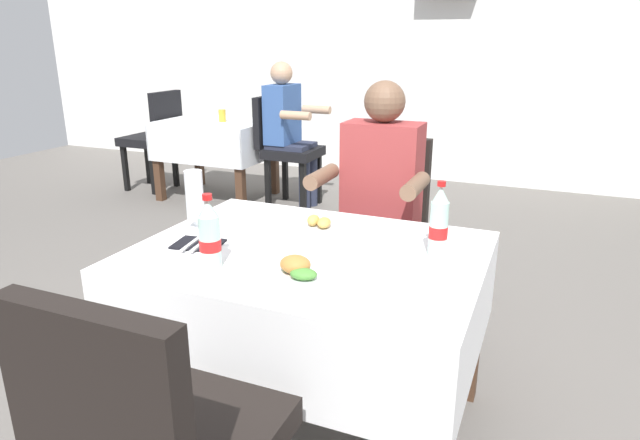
% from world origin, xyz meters
% --- Properties ---
extents(ground_plane, '(11.00, 11.00, 0.00)m').
position_xyz_m(ground_plane, '(0.00, 0.00, 0.00)').
color(ground_plane, '#66605B').
extents(back_wall, '(11.00, 0.12, 2.79)m').
position_xyz_m(back_wall, '(0.00, 4.11, 1.39)').
color(back_wall, white).
rests_on(back_wall, ground).
extents(main_dining_table, '(1.21, 0.92, 0.72)m').
position_xyz_m(main_dining_table, '(0.12, -0.07, 0.56)').
color(main_dining_table, white).
rests_on(main_dining_table, ground).
extents(chair_far_diner_seat, '(0.44, 0.50, 0.97)m').
position_xyz_m(chair_far_diner_seat, '(0.12, 0.78, 0.55)').
color(chair_far_diner_seat, black).
rests_on(chair_far_diner_seat, ground).
extents(seated_diner_far, '(0.50, 0.46, 1.26)m').
position_xyz_m(seated_diner_far, '(0.15, 0.67, 0.71)').
color(seated_diner_far, '#282D42').
rests_on(seated_diner_far, ground).
extents(plate_near_camera, '(0.25, 0.25, 0.07)m').
position_xyz_m(plate_near_camera, '(0.18, -0.31, 0.75)').
color(plate_near_camera, white).
rests_on(plate_near_camera, main_dining_table).
extents(plate_far_diner, '(0.24, 0.24, 0.06)m').
position_xyz_m(plate_far_diner, '(0.06, 0.15, 0.74)').
color(plate_far_diner, white).
rests_on(plate_far_diner, main_dining_table).
extents(beer_glass_left, '(0.07, 0.07, 0.23)m').
position_xyz_m(beer_glass_left, '(-0.39, -0.03, 0.84)').
color(beer_glass_left, white).
rests_on(beer_glass_left, main_dining_table).
extents(cola_bottle_primary, '(0.07, 0.07, 0.25)m').
position_xyz_m(cola_bottle_primary, '(-0.11, -0.34, 0.83)').
color(cola_bottle_primary, silver).
rests_on(cola_bottle_primary, main_dining_table).
extents(cola_bottle_secondary, '(0.06, 0.06, 0.26)m').
position_xyz_m(cola_bottle_secondary, '(0.55, 0.04, 0.84)').
color(cola_bottle_secondary, silver).
rests_on(cola_bottle_secondary, main_dining_table).
extents(napkin_cutlery_set, '(0.19, 0.20, 0.01)m').
position_xyz_m(napkin_cutlery_set, '(-0.26, -0.19, 0.73)').
color(napkin_cutlery_set, black).
rests_on(napkin_cutlery_set, main_dining_table).
extents(background_dining_table, '(0.99, 0.75, 0.72)m').
position_xyz_m(background_dining_table, '(-2.01, 2.58, 0.54)').
color(background_dining_table, white).
rests_on(background_dining_table, ground).
extents(background_chair_left, '(0.50, 0.44, 0.97)m').
position_xyz_m(background_chair_left, '(-2.71, 2.58, 0.55)').
color(background_chair_left, black).
rests_on(background_chair_left, ground).
extents(background_chair_right, '(0.50, 0.44, 0.97)m').
position_xyz_m(background_chair_right, '(-1.30, 2.58, 0.55)').
color(background_chair_right, black).
rests_on(background_chair_right, ground).
extents(background_patron, '(0.46, 0.50, 1.26)m').
position_xyz_m(background_patron, '(-1.25, 2.58, 0.71)').
color(background_patron, '#282D42').
rests_on(background_patron, ground).
extents(background_table_tumbler, '(0.06, 0.06, 0.11)m').
position_xyz_m(background_table_tumbler, '(-1.91, 2.55, 0.78)').
color(background_table_tumbler, gold).
rests_on(background_table_tumbler, background_dining_table).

